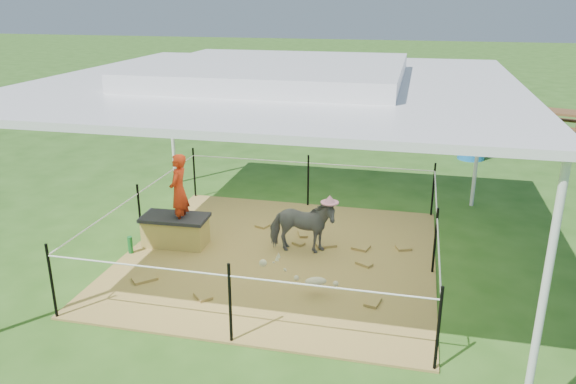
% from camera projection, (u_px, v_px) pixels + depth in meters
% --- Properties ---
extents(ground, '(90.00, 90.00, 0.00)m').
position_uv_depth(ground, '(279.00, 258.00, 8.48)').
color(ground, '#2D5919').
rests_on(ground, ground).
extents(hay_patch, '(4.60, 4.60, 0.03)m').
position_uv_depth(hay_patch, '(279.00, 257.00, 8.47)').
color(hay_patch, brown).
rests_on(hay_patch, ground).
extents(canopy_tent, '(6.30, 6.30, 2.90)m').
position_uv_depth(canopy_tent, '(278.00, 78.00, 7.59)').
color(canopy_tent, silver).
rests_on(canopy_tent, ground).
extents(rope_fence, '(4.54, 4.54, 1.00)m').
position_uv_depth(rope_fence, '(279.00, 218.00, 8.26)').
color(rope_fence, black).
rests_on(rope_fence, ground).
extents(straw_bale, '(0.98, 0.52, 0.43)m').
position_uv_depth(straw_bale, '(176.00, 232.00, 8.80)').
color(straw_bale, '#B19340').
rests_on(straw_bale, hay_patch).
extents(dark_cloth, '(1.05, 0.58, 0.05)m').
position_uv_depth(dark_cloth, '(175.00, 218.00, 8.72)').
color(dark_cloth, black).
rests_on(dark_cloth, straw_bale).
extents(woman, '(0.29, 0.43, 1.15)m').
position_uv_depth(woman, '(178.00, 185.00, 8.51)').
color(woman, red).
rests_on(woman, straw_bale).
extents(green_bottle, '(0.08, 0.08, 0.27)m').
position_uv_depth(green_bottle, '(130.00, 245.00, 8.53)').
color(green_bottle, '#176828').
rests_on(green_bottle, hay_patch).
extents(pony, '(1.05, 0.55, 0.85)m').
position_uv_depth(pony, '(302.00, 226.00, 8.45)').
color(pony, '#4E4E53').
rests_on(pony, hay_patch).
extents(pink_hat, '(0.27, 0.27, 0.12)m').
position_uv_depth(pink_hat, '(302.00, 196.00, 8.29)').
color(pink_hat, pink).
rests_on(pink_hat, pony).
extents(foal, '(0.93, 0.70, 0.46)m').
position_uv_depth(foal, '(316.00, 280.00, 7.28)').
color(foal, beige).
rests_on(foal, hay_patch).
extents(trash_barrel, '(0.77, 0.77, 0.98)m').
position_uv_depth(trash_barrel, '(473.00, 139.00, 13.45)').
color(trash_barrel, blue).
rests_on(trash_barrel, ground).
extents(picnic_table_near, '(2.13, 1.66, 0.82)m').
position_uv_depth(picnic_table_near, '(409.00, 127.00, 15.04)').
color(picnic_table_near, brown).
rests_on(picnic_table_near, ground).
extents(picnic_table_far, '(2.30, 1.97, 0.81)m').
position_uv_depth(picnic_table_far, '(548.00, 125.00, 15.36)').
color(picnic_table_far, brown).
rests_on(picnic_table_far, ground).
extents(distant_person, '(0.52, 0.43, 1.00)m').
position_uv_depth(distant_person, '(415.00, 124.00, 14.96)').
color(distant_person, '#3376C2').
rests_on(distant_person, ground).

